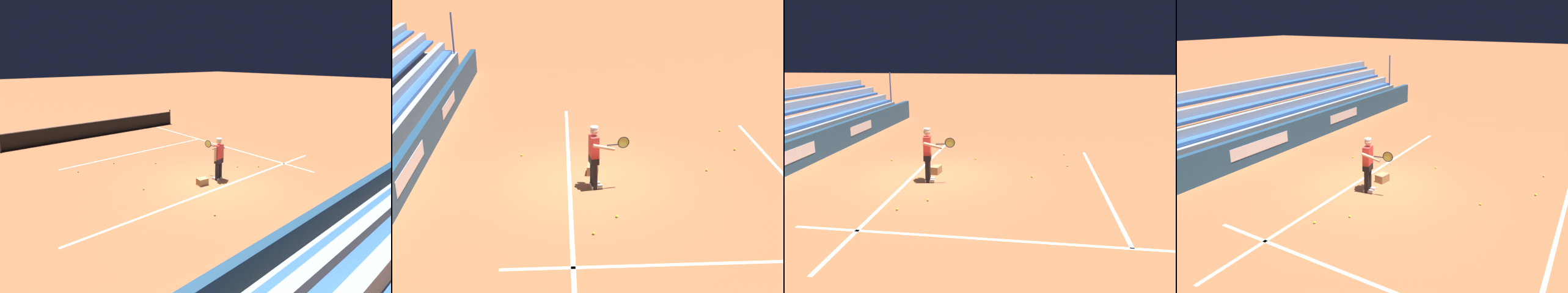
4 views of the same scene
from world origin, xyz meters
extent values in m
plane|color=#B7663D|center=(0.00, 0.00, 0.00)|extent=(160.00, 160.00, 0.00)
cube|color=white|center=(0.00, -0.50, 0.00)|extent=(12.00, 0.10, 0.01)
cube|color=white|center=(0.00, 5.50, 0.00)|extent=(8.22, 0.10, 0.01)
cube|color=navy|center=(0.00, -4.77, 0.55)|extent=(24.32, 0.24, 1.10)
cube|color=silver|center=(0.24, -4.65, 0.61)|extent=(2.80, 0.01, 0.44)
cube|color=silver|center=(-5.12, -4.65, 0.61)|extent=(2.20, 0.01, 0.40)
cube|color=#9EA3A8|center=(0.00, -6.57, 0.55)|extent=(23.10, 2.40, 1.10)
cube|color=blue|center=(0.00, -5.77, 1.18)|extent=(22.64, 0.40, 0.12)
cube|color=#9EA3A8|center=(0.00, -6.05, 1.33)|extent=(23.10, 0.24, 0.45)
cube|color=blue|center=(0.00, -6.57, 1.63)|extent=(22.64, 0.40, 0.12)
cube|color=#9EA3A8|center=(0.00, -6.85, 1.77)|extent=(23.10, 0.24, 0.45)
cube|color=blue|center=(0.00, -7.37, 2.08)|extent=(22.64, 0.40, 0.12)
cube|color=#9EA3A8|center=(0.00, -7.65, 2.23)|extent=(23.10, 0.24, 0.45)
cylinder|color=#4C70B2|center=(-11.21, -5.47, 1.48)|extent=(0.08, 0.08, 2.95)
cylinder|color=black|center=(0.33, 0.12, 0.44)|extent=(0.15, 0.15, 0.88)
cylinder|color=black|center=(0.55, 0.16, 0.44)|extent=(0.15, 0.15, 0.88)
cube|color=white|center=(0.32, 0.18, 0.04)|extent=(0.16, 0.29, 0.09)
cube|color=white|center=(0.54, 0.22, 0.04)|extent=(0.16, 0.29, 0.09)
cube|color=black|center=(0.44, 0.14, 0.80)|extent=(0.37, 0.28, 0.20)
cube|color=red|center=(0.44, 0.14, 1.17)|extent=(0.39, 0.27, 0.58)
sphere|color=tan|center=(0.44, 0.15, 1.60)|extent=(0.21, 0.21, 0.21)
cylinder|color=white|center=(0.44, 0.15, 1.69)|extent=(0.20, 0.20, 0.05)
cylinder|color=tan|center=(0.20, 0.10, 1.13)|extent=(0.09, 0.09, 0.56)
cylinder|color=tan|center=(0.64, 0.38, 1.22)|extent=(0.19, 0.59, 0.24)
cylinder|color=black|center=(0.60, 0.62, 1.27)|extent=(0.08, 0.30, 0.03)
torus|color=black|center=(0.55, 0.89, 1.31)|extent=(0.08, 0.31, 0.31)
cylinder|color=#D6D14C|center=(0.55, 0.89, 1.31)|extent=(0.05, 0.27, 0.27)
cube|color=#A87F51|center=(-0.42, 0.17, 0.13)|extent=(0.44, 0.36, 0.26)
sphere|color=#CCE533|center=(2.10, 0.59, 0.03)|extent=(0.07, 0.07, 0.07)
sphere|color=#CCE533|center=(-2.40, 1.24, 0.03)|extent=(0.07, 0.07, 0.07)
sphere|color=#CCE533|center=(2.84, -0.01, 0.03)|extent=(0.07, 0.07, 0.07)
sphere|color=#CCE533|center=(-1.89, 4.67, 0.03)|extent=(0.07, 0.07, 0.07)
sphere|color=#CCE533|center=(-0.42, 3.41, 0.03)|extent=(0.07, 0.07, 0.07)
sphere|color=#CCE533|center=(-3.56, 4.66, 0.03)|extent=(0.07, 0.07, 0.07)
sphere|color=#CCE533|center=(-1.77, -1.91, 0.03)|extent=(0.07, 0.07, 0.07)
camera|label=1|loc=(-7.79, -7.94, 4.69)|focal=28.00mm
camera|label=2|loc=(13.43, -0.68, 6.45)|focal=50.00mm
camera|label=3|loc=(11.62, 3.40, 3.85)|focal=35.00mm
camera|label=4|loc=(9.58, 5.81, 5.10)|focal=35.00mm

